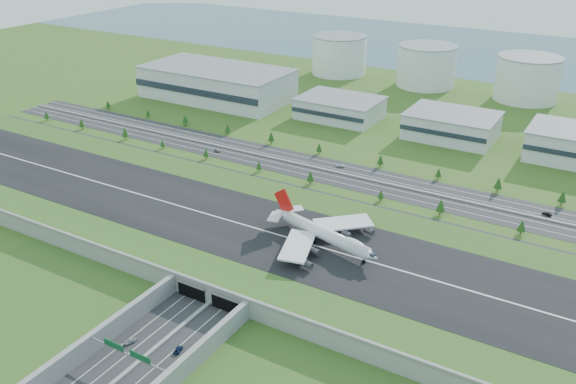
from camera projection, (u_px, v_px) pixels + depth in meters
The scene contains 19 objects.
ground at pixel (275, 249), 283.44m from camera, with size 1200.00×1200.00×0.00m, color #2F531A.
airfield_deck at pixel (274, 242), 281.61m from camera, with size 520.00×100.00×9.20m.
underpass_road at pixel (119, 370), 204.54m from camera, with size 38.80×120.40×8.00m.
sign_gantry_near at pixel (127, 355), 206.44m from camera, with size 38.70×0.70×9.80m.
north_expressway at pixel (360, 178), 357.41m from camera, with size 560.00×36.00×0.12m, color #28282B.
tree_row at pixel (380, 175), 349.89m from camera, with size 507.25×48.57×8.36m.
hangar_west at pixel (217, 83), 500.45m from camera, with size 120.00×60.00×25.00m, color silver.
hangar_mid_a at pixel (340, 108), 455.85m from camera, with size 58.00×42.00×15.00m, color silver.
hangar_mid_b at pixel (452, 126), 416.30m from camera, with size 58.00×42.00×17.00m, color silver.
fuel_tank_a at pixel (339, 55), 572.67m from camera, with size 50.00×50.00×35.00m, color white.
fuel_tank_b at pixel (426, 66), 533.55m from camera, with size 50.00×50.00×35.00m, color white.
fuel_tank_c at pixel (527, 79), 494.43m from camera, with size 50.00×50.00×35.00m, color white.
bay_water at pixel (508, 54), 657.30m from camera, with size 1200.00×260.00×0.06m, color #395C6E.
boeing_747 at pixel (323, 233), 269.72m from camera, with size 60.44×56.40×19.09m.
car_0 at pixel (130, 341), 222.19m from camera, with size 1.92×4.77×1.62m, color #B7B7BC.
car_2 at pixel (178, 350), 218.16m from camera, with size 2.17×4.70×1.31m, color #0C1B3D.
car_4 at pixel (217, 151), 394.94m from camera, with size 1.81×4.50×1.53m, color slate.
car_5 at pixel (547, 214), 313.73m from camera, with size 1.71×4.90×1.61m, color black.
car_7 at pixel (340, 166), 372.21m from camera, with size 2.13×5.24×1.52m, color silver.
Camera 1 is at (130.02, -207.83, 144.87)m, focal length 38.00 mm.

